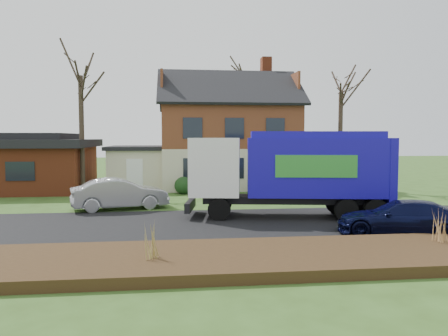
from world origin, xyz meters
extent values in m
plane|color=#2F4A18|center=(0.00, 0.00, 0.00)|extent=(120.00, 120.00, 0.00)
cube|color=black|center=(0.00, 0.00, 0.01)|extent=(80.00, 7.00, 0.02)
cube|color=black|center=(0.00, -5.30, 0.15)|extent=(80.00, 3.50, 0.30)
cube|color=beige|center=(2.00, 14.00, 1.35)|extent=(9.00, 7.50, 2.70)
cube|color=brown|center=(2.00, 14.00, 4.10)|extent=(9.00, 7.50, 2.80)
cube|color=brown|center=(5.00, 15.00, 8.46)|extent=(0.70, 0.90, 1.60)
cube|color=beige|center=(-4.20, 13.50, 1.30)|extent=(3.50, 5.50, 2.60)
cube|color=black|center=(-4.20, 13.50, 2.72)|extent=(3.90, 5.90, 0.24)
cube|color=brown|center=(-12.00, 13.00, 1.40)|extent=(9.00, 7.50, 2.80)
cube|color=black|center=(-12.00, 13.00, 3.05)|extent=(9.80, 8.20, 0.50)
cube|color=black|center=(-12.00, 13.00, 3.50)|extent=(7.00, 6.00, 0.40)
cylinder|color=black|center=(0.05, 0.92, 0.47)|extent=(0.98, 0.47, 0.94)
cylinder|color=black|center=(0.36, 2.80, 0.47)|extent=(0.98, 0.47, 0.94)
cylinder|color=black|center=(5.16, 0.09, 0.47)|extent=(0.98, 0.47, 0.94)
cylinder|color=black|center=(5.46, 1.97, 0.47)|extent=(0.98, 0.47, 0.94)
cylinder|color=black|center=(6.32, -0.10, 0.47)|extent=(0.98, 0.47, 0.94)
cylinder|color=black|center=(6.63, 1.78, 0.47)|extent=(0.98, 0.47, 0.94)
cube|color=black|center=(3.34, 1.35, 0.77)|extent=(7.88, 2.33, 0.32)
cube|color=white|center=(-0.02, 1.90, 2.18)|extent=(2.43, 2.58, 2.45)
cube|color=black|center=(-1.00, 2.06, 2.31)|extent=(0.39, 1.98, 0.82)
cube|color=black|center=(-1.09, 2.07, 0.50)|extent=(0.59, 2.28, 0.41)
cube|color=#170DA2|center=(4.19, 1.21, 2.18)|extent=(6.01, 3.16, 2.45)
cube|color=#170DA2|center=(4.19, 1.21, 3.54)|extent=(5.70, 2.85, 0.27)
cube|color=#170DA2|center=(7.10, 0.74, 2.09)|extent=(0.69, 2.34, 2.63)
cube|color=green|center=(3.87, 0.09, 2.27)|extent=(3.23, 0.56, 0.91)
cube|color=green|center=(4.24, 2.37, 2.27)|extent=(3.23, 0.56, 0.91)
imported|color=#9C9EA4|center=(-4.35, 4.32, 0.74)|extent=(4.75, 2.67, 1.48)
imported|color=black|center=(6.04, -2.59, 0.62)|extent=(4.64, 3.25, 1.25)
cylinder|color=#382D22|center=(-7.28, 10.41, 3.56)|extent=(0.30, 0.30, 7.12)
cylinder|color=#3B2D23|center=(9.16, 10.98, 3.21)|extent=(0.29, 0.29, 6.41)
cylinder|color=#433528|center=(5.04, 21.20, 4.15)|extent=(0.32, 0.32, 8.29)
cone|color=#9D8945|center=(-2.38, -5.53, 0.75)|extent=(0.04, 0.04, 0.91)
cone|color=#9D8945|center=(-2.52, -5.53, 0.75)|extent=(0.04, 0.04, 0.91)
cone|color=#9D8945|center=(-2.24, -5.53, 0.75)|extent=(0.04, 0.04, 0.91)
cone|color=#9D8945|center=(-2.38, -5.42, 0.75)|extent=(0.04, 0.04, 0.91)
cone|color=#9D8945|center=(-2.38, -5.65, 0.75)|extent=(0.04, 0.04, 0.91)
cone|color=#AB7E4B|center=(6.16, -4.69, 0.78)|extent=(0.05, 0.05, 0.96)
cone|color=#AB7E4B|center=(5.99, -4.69, 0.78)|extent=(0.05, 0.05, 0.96)
cone|color=#AB7E4B|center=(6.33, -4.69, 0.78)|extent=(0.05, 0.05, 0.96)
cone|color=#AB7E4B|center=(6.16, -4.56, 0.78)|extent=(0.05, 0.05, 0.96)
cone|color=#AB7E4B|center=(6.16, -4.83, 0.78)|extent=(0.05, 0.05, 0.96)
camera|label=1|loc=(-1.83, -16.77, 3.42)|focal=35.00mm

